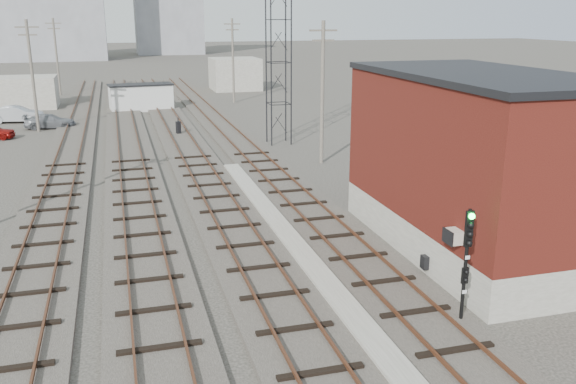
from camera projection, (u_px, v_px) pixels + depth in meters
name	position (u px, v px, depth m)	size (l,w,h in m)	color
ground	(173.00, 102.00, 67.73)	(320.00, 320.00, 0.00)	#282621
track_right	(230.00, 134.00, 48.95)	(3.20, 90.00, 0.39)	#332D28
track_mid_right	(180.00, 137.00, 47.91)	(3.20, 90.00, 0.39)	#332D28
track_mid_left	(128.00, 139.00, 46.86)	(3.20, 90.00, 0.39)	#332D28
track_left	(73.00, 142.00, 45.81)	(3.20, 90.00, 0.39)	#332D28
platform_curb	(293.00, 244.00, 25.33)	(0.90, 28.00, 0.26)	gray
brick_building	(475.00, 163.00, 24.33)	(6.54, 12.20, 7.22)	gray
lattice_tower	(278.00, 41.00, 43.98)	(1.60, 1.60, 15.00)	black
utility_pole_left_b	(32.00, 73.00, 49.26)	(1.80, 0.24, 9.00)	#595147
utility_pole_left_c	(57.00, 55.00, 72.36)	(1.80, 0.24, 9.00)	#595147
utility_pole_right_a	(322.00, 89.00, 38.53)	(1.80, 0.24, 9.00)	#595147
utility_pole_right_b	(233.00, 58.00, 66.25)	(1.80, 0.24, 9.00)	#595147
apartment_right	(167.00, 0.00, 149.35)	(16.00, 12.00, 26.00)	gray
shed_left	(16.00, 93.00, 63.10)	(8.00, 5.00, 3.20)	gray
shed_right	(235.00, 74.00, 78.77)	(6.00, 6.00, 4.00)	gray
signal_mast	(466.00, 260.00, 18.44)	(0.40, 0.40, 3.78)	gray
switch_stand	(178.00, 128.00, 48.65)	(0.41, 0.41, 1.37)	black
site_trailer	(141.00, 97.00, 61.58)	(6.56, 3.35, 2.66)	silver
car_silver	(17.00, 114.00, 54.70)	(1.59, 4.56, 1.50)	#B1B5B9
car_grey	(50.00, 121.00, 51.92)	(1.70, 4.19, 1.22)	slate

